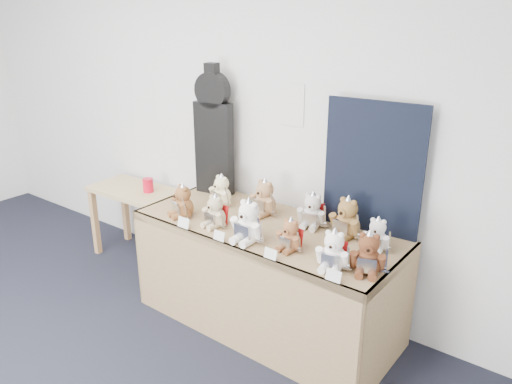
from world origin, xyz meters
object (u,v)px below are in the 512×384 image
Objects in this scene: red_cup at (148,185)px; teddy_front_far_right at (333,252)px; guitar_case at (214,132)px; teddy_back_left at (221,192)px; teddy_back_centre_right at (312,212)px; teddy_front_left at (215,212)px; teddy_front_end at (368,255)px; teddy_back_centre_left at (264,199)px; teddy_front_right at (290,236)px; side_table at (135,201)px; teddy_front_centre at (248,223)px; display_table at (260,252)px; teddy_back_end at (377,236)px; teddy_front_far_left at (183,202)px; teddy_back_right at (347,219)px.

red_cup is 2.06m from teddy_front_far_right.
guitar_case reaches higher than red_cup.
teddy_back_left is 0.97× the size of teddy_back_centre_right.
teddy_front_left is at bearing -45.77° from teddy_back_left.
teddy_front_end is (1.52, -0.46, -0.38)m from guitar_case.
teddy_front_end is 1.01m from teddy_back_centre_left.
teddy_front_end reaches higher than red_cup.
teddy_front_far_right reaches higher than teddy_back_left.
teddy_back_centre_right reaches higher than teddy_front_right.
side_table is at bearing 159.91° from teddy_front_far_right.
teddy_front_left is at bearing 172.21° from teddy_front_centre.
display_table is 0.72m from teddy_front_far_right.
teddy_front_end is (1.09, 0.03, 0.01)m from teddy_front_left.
guitar_case is at bearing 9.85° from red_cup.
teddy_front_centre reaches higher than teddy_front_end.
teddy_front_left is 0.80× the size of teddy_front_centre.
teddy_back_end is at bearing -1.60° from red_cup.
teddy_front_left is at bearing 167.52° from teddy_front_far_right.
teddy_front_left is at bearing -169.75° from teddy_back_end.
teddy_back_centre_left reaches higher than side_table.
teddy_back_centre_right reaches higher than display_table.
teddy_back_centre_right is 1.14× the size of teddy_back_end.
guitar_case is at bearing 153.86° from display_table.
teddy_front_centre is 1.35× the size of teddy_front_right.
teddy_front_left is (-0.27, -0.13, 0.26)m from display_table.
red_cup is 0.39× the size of teddy_front_centre.
teddy_front_end is at bearing -6.41° from display_table.
teddy_back_end is (-0.08, 0.29, -0.02)m from teddy_front_end.
teddy_front_end is (0.77, 0.07, -0.01)m from teddy_front_centre.
teddy_back_centre_right is at bearing 65.16° from teddy_front_centre.
red_cup is (-1.37, 0.24, 0.12)m from display_table.
teddy_front_left is (0.30, 0.01, -0.01)m from teddy_front_far_left.
display_table is 0.87m from teddy_front_end.
guitar_case reaches higher than teddy_back_end.
teddy_front_far_right is at bearing -62.88° from teddy_back_right.
teddy_front_far_right is 1.02× the size of teddy_back_left.
teddy_front_far_right is 0.58m from teddy_back_centre_right.
teddy_front_end is 1.17× the size of teddy_back_end.
guitar_case is 4.08× the size of teddy_front_left.
display_table is at bearing -34.82° from guitar_case.
side_table is (-1.55, 0.22, -0.07)m from display_table.
red_cup is at bearing 168.42° from teddy_back_centre_right.
teddy_front_left is 0.32m from teddy_front_centre.
teddy_front_left reaches higher than red_cup.
teddy_front_far_right is 0.44m from teddy_back_right.
teddy_front_right is at bearing 161.42° from teddy_front_far_right.
teddy_back_left is (-0.50, 0.19, 0.27)m from display_table.
teddy_back_centre_left is 0.38m from teddy_back_centre_right.
teddy_front_far_right is 0.88× the size of teddy_back_right.
guitar_case is at bearing 150.13° from teddy_back_left.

